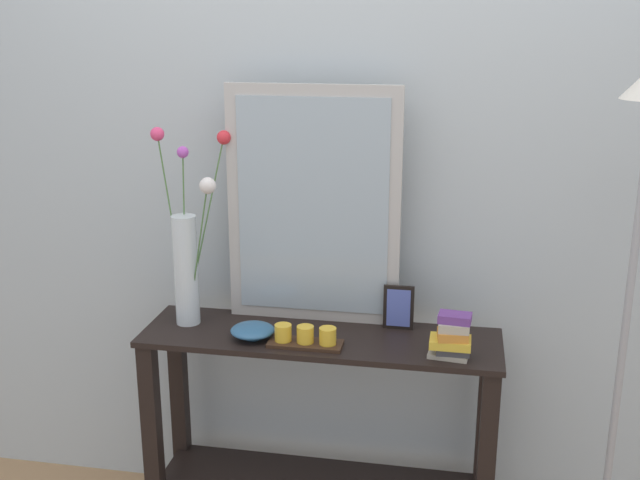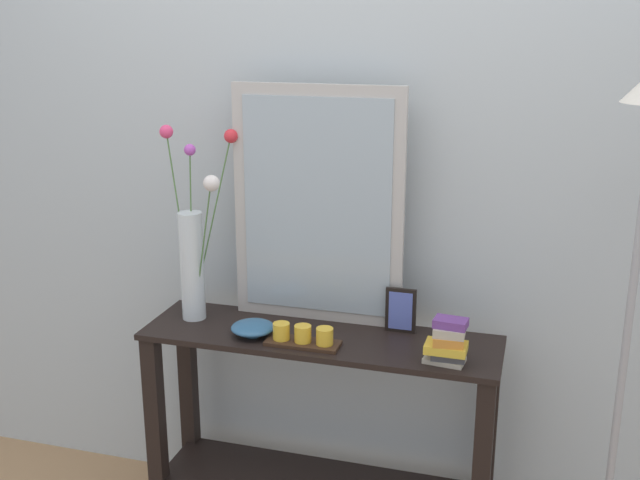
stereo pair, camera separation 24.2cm
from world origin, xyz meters
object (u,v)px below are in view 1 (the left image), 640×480
console_table (320,418)px  decorative_bowl (253,330)px  mirror_leaning (313,206)px  book_stack (452,338)px  tall_vase_left (187,255)px  candle_tray (305,338)px  floor_lamp (634,256)px  picture_frame_small (399,307)px

console_table → decorative_bowl: bearing=-163.9°
console_table → mirror_leaning: size_ratio=1.47×
book_stack → tall_vase_left: bearing=172.0°
candle_tray → decorative_bowl: size_ratio=1.65×
console_table → mirror_leaning: bearing=109.5°
candle_tray → book_stack: book_stack is taller
console_table → candle_tray: size_ratio=4.96×
candle_tray → floor_lamp: 1.03m
console_table → tall_vase_left: tall_vase_left is taller
mirror_leaning → book_stack: bearing=-26.0°
candle_tray → book_stack: bearing=-0.9°
console_table → book_stack: bearing=-12.6°
mirror_leaning → book_stack: size_ratio=5.58×
candle_tray → picture_frame_small: (0.29, 0.20, 0.05)m
tall_vase_left → decorative_bowl: tall_vase_left is taller
picture_frame_small → tall_vase_left: bearing=-174.0°
floor_lamp → book_stack: bearing=-179.6°
picture_frame_small → console_table: bearing=-157.6°
candle_tray → book_stack: size_ratio=1.66×
tall_vase_left → decorative_bowl: (0.25, -0.09, -0.22)m
decorative_bowl → book_stack: bearing=-3.1°
tall_vase_left → picture_frame_small: size_ratio=4.34×
tall_vase_left → candle_tray: tall_vase_left is taller
candle_tray → picture_frame_small: picture_frame_small is taller
mirror_leaning → picture_frame_small: mirror_leaning is taller
decorative_bowl → floor_lamp: (1.16, -0.03, 0.34)m
console_table → decorative_bowl: decorative_bowl is taller
console_table → floor_lamp: bearing=-5.7°
console_table → picture_frame_small: picture_frame_small is taller
mirror_leaning → tall_vase_left: mirror_leaning is taller
console_table → picture_frame_small: 0.48m
decorative_bowl → picture_frame_small: bearing=19.6°
decorative_bowl → floor_lamp: bearing=-1.6°
tall_vase_left → book_stack: 0.93m
console_table → book_stack: size_ratio=8.22×
mirror_leaning → decorative_bowl: size_ratio=5.57×
decorative_bowl → tall_vase_left: bearing=159.9°
decorative_bowl → book_stack: book_stack is taller
picture_frame_small → book_stack: picture_frame_small is taller
console_table → floor_lamp: size_ratio=0.71×
console_table → tall_vase_left: size_ratio=1.79×
floor_lamp → candle_tray: bearing=179.8°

